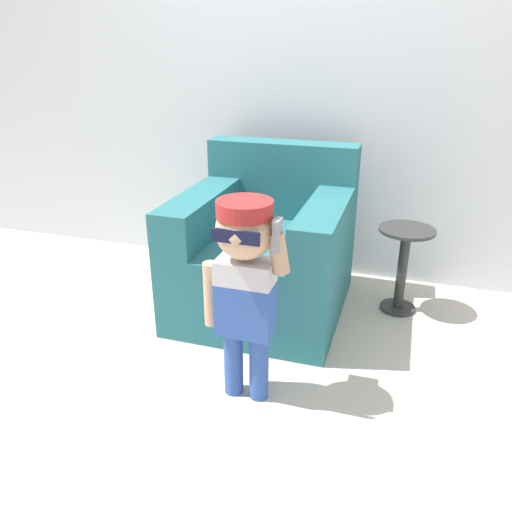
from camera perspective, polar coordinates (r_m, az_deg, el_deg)
The scene contains 5 objects.
ground_plane at distance 2.98m, azimuth 1.09°, elevation -5.90°, with size 10.00×10.00×0.00m, color beige.
wall_back at distance 3.25m, azimuth 4.85°, elevation 20.50°, with size 10.00×0.05×2.60m.
armchair at distance 2.86m, azimuth 1.10°, elevation 0.35°, with size 0.90×0.96×0.91m.
person_child at distance 2.01m, azimuth -1.28°, elevation -1.84°, with size 0.37×0.28×0.90m.
side_table at distance 2.95m, azimuth 16.46°, elevation -0.65°, with size 0.31×0.31×0.51m.
Camera 1 is at (0.73, -2.50, 1.45)m, focal length 35.00 mm.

